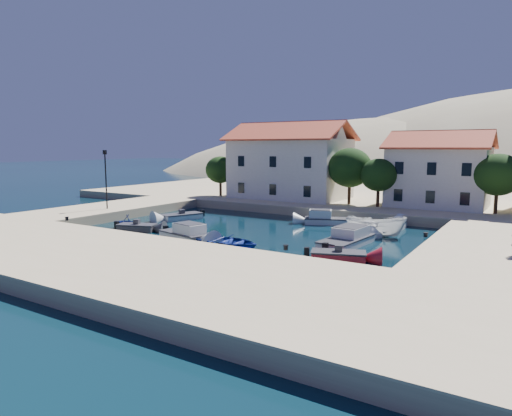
{
  "coord_description": "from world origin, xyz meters",
  "views": [
    {
      "loc": [
        21.54,
        -24.49,
        7.58
      ],
      "look_at": [
        -0.38,
        10.62,
        2.0
      ],
      "focal_mm": 32.0,
      "sensor_mm": 36.0,
      "label": 1
    }
  ],
  "objects_px": {
    "building_left": "(290,159)",
    "building_mid": "(439,168)",
    "rowboat_south": "(228,247)",
    "lamppost": "(106,174)",
    "boat_east": "(375,236)",
    "cabin_cruiser_east": "(346,240)",
    "cabin_cruiser_south": "(185,234)"
  },
  "relations": [
    {
      "from": "rowboat_south",
      "to": "cabin_cruiser_east",
      "type": "bearing_deg",
      "value": -55.35
    },
    {
      "from": "lamppost",
      "to": "boat_east",
      "type": "relative_size",
      "value": 1.22
    },
    {
      "from": "building_mid",
      "to": "cabin_cruiser_east",
      "type": "xyz_separation_m",
      "value": [
        -2.81,
        -20.57,
        -4.75
      ]
    },
    {
      "from": "rowboat_south",
      "to": "boat_east",
      "type": "bearing_deg",
      "value": -39.64
    },
    {
      "from": "cabin_cruiser_south",
      "to": "boat_east",
      "type": "relative_size",
      "value": 0.99
    },
    {
      "from": "building_mid",
      "to": "building_left",
      "type": "bearing_deg",
      "value": -176.82
    },
    {
      "from": "building_left",
      "to": "boat_east",
      "type": "bearing_deg",
      "value": -42.72
    },
    {
      "from": "building_left",
      "to": "cabin_cruiser_south",
      "type": "bearing_deg",
      "value": -82.83
    },
    {
      "from": "cabin_cruiser_east",
      "to": "rowboat_south",
      "type": "bearing_deg",
      "value": 130.18
    },
    {
      "from": "building_mid",
      "to": "cabin_cruiser_east",
      "type": "distance_m",
      "value": 21.3
    },
    {
      "from": "lamppost",
      "to": "rowboat_south",
      "type": "bearing_deg",
      "value": -14.04
    },
    {
      "from": "building_mid",
      "to": "lamppost",
      "type": "height_order",
      "value": "building_mid"
    },
    {
      "from": "building_mid",
      "to": "cabin_cruiser_south",
      "type": "height_order",
      "value": "building_mid"
    },
    {
      "from": "building_left",
      "to": "building_mid",
      "type": "relative_size",
      "value": 1.4
    },
    {
      "from": "building_mid",
      "to": "rowboat_south",
      "type": "xyz_separation_m",
      "value": [
        -10.26,
        -25.81,
        -5.22
      ]
    },
    {
      "from": "building_left",
      "to": "building_mid",
      "type": "xyz_separation_m",
      "value": [
        18.0,
        1.0,
        -0.71
      ]
    },
    {
      "from": "cabin_cruiser_east",
      "to": "boat_east",
      "type": "height_order",
      "value": "cabin_cruiser_east"
    },
    {
      "from": "boat_east",
      "to": "rowboat_south",
      "type": "bearing_deg",
      "value": 133.17
    },
    {
      "from": "building_left",
      "to": "cabin_cruiser_south",
      "type": "distance_m",
      "value": 25.15
    },
    {
      "from": "cabin_cruiser_east",
      "to": "boat_east",
      "type": "xyz_separation_m",
      "value": [
        0.76,
        4.84,
        -0.48
      ]
    },
    {
      "from": "building_left",
      "to": "building_mid",
      "type": "bearing_deg",
      "value": 3.18
    },
    {
      "from": "lamppost",
      "to": "rowboat_south",
      "type": "distance_m",
      "value": 20.39
    },
    {
      "from": "building_mid",
      "to": "rowboat_south",
      "type": "distance_m",
      "value": 28.26
    },
    {
      "from": "cabin_cruiser_south",
      "to": "boat_east",
      "type": "bearing_deg",
      "value": 50.05
    },
    {
      "from": "lamppost",
      "to": "building_left",
      "type": "bearing_deg",
      "value": 60.1
    },
    {
      "from": "lamppost",
      "to": "cabin_cruiser_south",
      "type": "xyz_separation_m",
      "value": [
        14.57,
        -4.35,
        -4.28
      ]
    },
    {
      "from": "building_left",
      "to": "lamppost",
      "type": "distance_m",
      "value": 23.1
    },
    {
      "from": "building_mid",
      "to": "rowboat_south",
      "type": "relative_size",
      "value": 2.05
    },
    {
      "from": "building_left",
      "to": "rowboat_south",
      "type": "xyz_separation_m",
      "value": [
        7.74,
        -24.81,
        -5.94
      ]
    },
    {
      "from": "cabin_cruiser_south",
      "to": "rowboat_south",
      "type": "relative_size",
      "value": 0.98
    },
    {
      "from": "lamppost",
      "to": "cabin_cruiser_east",
      "type": "distance_m",
      "value": 27.04
    },
    {
      "from": "lamppost",
      "to": "cabin_cruiser_south",
      "type": "bearing_deg",
      "value": -16.64
    }
  ]
}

